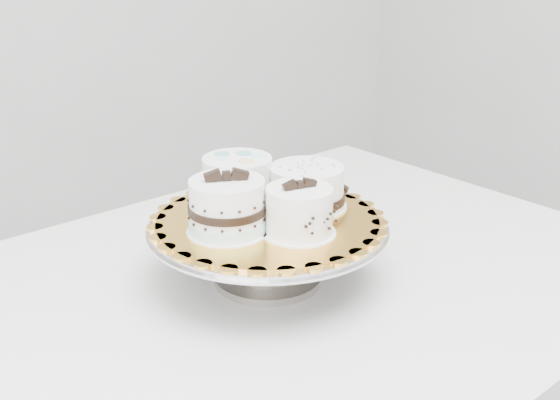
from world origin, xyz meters
TOP-DOWN VIEW (x-y plane):
  - table at (0.13, 0.26)m, footprint 1.39×1.00m
  - cake_stand at (0.16, 0.27)m, footprint 0.38×0.38m
  - cake_board at (0.16, 0.27)m, footprint 0.42×0.42m
  - cake_swirl at (0.17, 0.19)m, footprint 0.11×0.11m
  - cake_banded at (0.08, 0.26)m, footprint 0.15×0.15m
  - cake_dots at (0.15, 0.34)m, footprint 0.13×0.13m
  - cake_ribbon at (0.24, 0.27)m, footprint 0.14×0.14m

SIDE VIEW (x-z plane):
  - table at x=0.13m, z-range 0.31..1.06m
  - cake_stand at x=0.16m, z-range 0.77..0.87m
  - cake_board at x=0.16m, z-range 0.85..0.86m
  - cake_ribbon at x=0.24m, z-range 0.85..0.92m
  - cake_swirl at x=0.17m, z-range 0.85..0.93m
  - cake_banded at x=0.08m, z-range 0.84..0.94m
  - cake_dots at x=0.15m, z-range 0.86..0.94m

